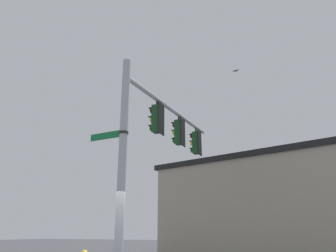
{
  "coord_description": "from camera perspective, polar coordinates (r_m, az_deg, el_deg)",
  "views": [
    {
      "loc": [
        -8.07,
        -4.82,
        1.44
      ],
      "look_at": [
        2.97,
        -0.24,
        5.38
      ],
      "focal_mm": 33.91,
      "sensor_mm": 36.0,
      "label": 1
    }
  ],
  "objects": [
    {
      "name": "storefront_building",
      "position": [
        18.7,
        17.67,
        -13.75
      ],
      "size": [
        9.06,
        12.95,
        5.25
      ],
      "color": "#A89E89",
      "rests_on": "ground"
    },
    {
      "name": "signal_pole",
      "position": [
        9.6,
        -8.21,
        -6.32
      ],
      "size": [
        0.26,
        0.26,
        6.78
      ],
      "primitive_type": "cylinder",
      "color": "#ADB2B7",
      "rests_on": "ground"
    },
    {
      "name": "tree_by_storefront",
      "position": [
        22.74,
        21.32,
        -10.63
      ],
      "size": [
        3.55,
        3.55,
        5.77
      ],
      "color": "#4C3823",
      "rests_on": "ground"
    },
    {
      "name": "traffic_light_mid_inner",
      "position": [
        13.45,
        1.89,
        -1.14
      ],
      "size": [
        0.54,
        0.49,
        1.31
      ],
      "color": "black"
    },
    {
      "name": "bird_flying",
      "position": [
        18.93,
        12.07,
        9.69
      ],
      "size": [
        0.24,
        0.37,
        0.08
      ],
      "color": "#4C4742"
    },
    {
      "name": "traffic_light_mid_outer",
      "position": [
        15.14,
        5.01,
        -3.03
      ],
      "size": [
        0.54,
        0.49,
        1.31
      ],
      "color": "black"
    },
    {
      "name": "mast_arm",
      "position": [
        13.22,
        0.89,
        2.76
      ],
      "size": [
        6.84,
        0.73,
        0.17
      ],
      "primitive_type": "cylinder",
      "rotation": [
        0.0,
        1.57,
        6.2
      ],
      "color": "#ADB2B7"
    },
    {
      "name": "traffic_light_nearest_pole",
      "position": [
        11.84,
        -2.09,
        1.29
      ],
      "size": [
        0.54,
        0.49,
        1.31
      ],
      "color": "black"
    },
    {
      "name": "street_name_sign",
      "position": [
        10.03,
        -9.74,
        -1.52
      ],
      "size": [
        0.3,
        1.42,
        0.22
      ],
      "color": "#147238"
    }
  ]
}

